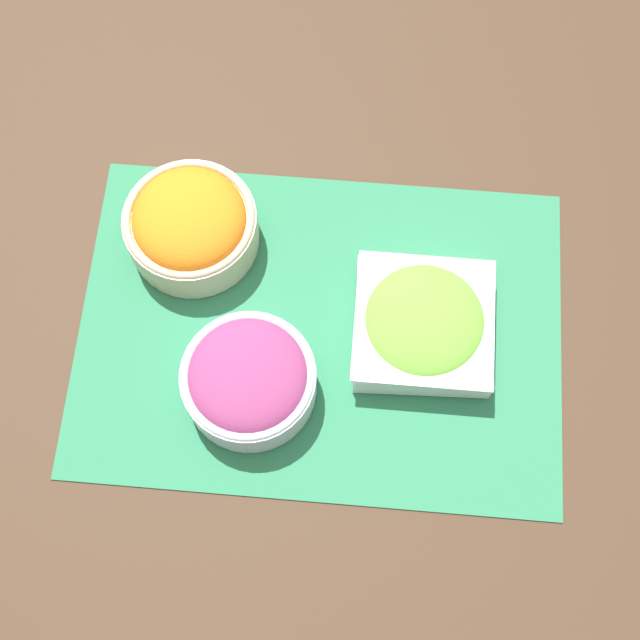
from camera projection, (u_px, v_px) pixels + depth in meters
The scene contains 5 objects.
ground_plane at pixel (320, 330), 1.00m from camera, with size 3.00×3.00×0.00m, color #422D1E.
placemat at pixel (320, 330), 1.00m from camera, with size 0.54×0.38×0.00m.
onion_bowl at pixel (249, 379), 0.94m from camera, with size 0.14×0.14×0.07m.
lettuce_bowl at pixel (423, 324), 0.97m from camera, with size 0.15×0.15×0.05m.
carrot_bowl at pixel (191, 224), 1.00m from camera, with size 0.15×0.15×0.08m.
Camera 1 is at (0.03, -0.34, 0.95)m, focal length 50.00 mm.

